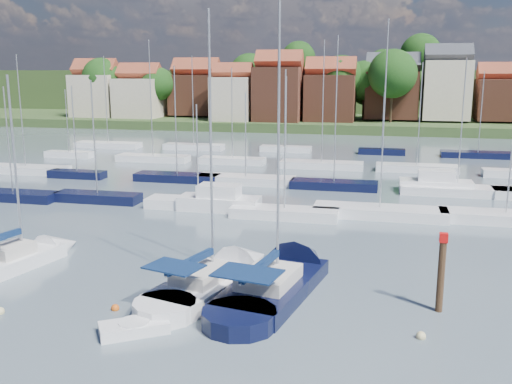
# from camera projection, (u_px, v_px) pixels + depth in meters

# --- Properties ---
(ground) EXTENTS (260.00, 260.00, 0.00)m
(ground) POSITION_uv_depth(u_px,v_px,m) (311.00, 173.00, 67.14)
(ground) COLOR #46535F
(ground) RESTS_ON ground
(sailboat_left) EXTENTS (4.32, 9.44, 12.54)m
(sailboat_left) POSITION_uv_depth(u_px,v_px,m) (29.00, 257.00, 35.66)
(sailboat_left) COLOR white
(sailboat_left) RESTS_ON ground
(sailboat_centre) EXTENTS (6.26, 12.32, 16.17)m
(sailboat_centre) POSITION_uv_depth(u_px,v_px,m) (222.00, 277.00, 32.23)
(sailboat_centre) COLOR white
(sailboat_centre) RESTS_ON ground
(sailboat_navy) EXTENTS (6.01, 14.09, 18.82)m
(sailboat_navy) POSITION_uv_depth(u_px,v_px,m) (286.00, 277.00, 32.30)
(sailboat_navy) COLOR black
(sailboat_navy) RESTS_ON ground
(tender) EXTENTS (3.38, 2.90, 0.67)m
(tender) POSITION_uv_depth(u_px,v_px,m) (134.00, 328.00, 26.08)
(tender) COLOR white
(tender) RESTS_ON ground
(timber_piling) EXTENTS (0.40, 0.40, 6.30)m
(timber_piling) POSITION_uv_depth(u_px,v_px,m) (440.00, 292.00, 28.30)
(timber_piling) COLOR #4C331E
(timber_piling) RESTS_ON ground
(buoy_b) EXTENTS (0.45, 0.45, 0.45)m
(buoy_b) POSITION_uv_depth(u_px,v_px,m) (0.00, 313.00, 28.25)
(buoy_b) COLOR beige
(buoy_b) RESTS_ON ground
(buoy_c) EXTENTS (0.42, 0.42, 0.42)m
(buoy_c) POSITION_uv_depth(u_px,v_px,m) (115.00, 310.00, 28.66)
(buoy_c) COLOR #D85914
(buoy_c) RESTS_ON ground
(buoy_d) EXTENTS (0.42, 0.42, 0.42)m
(buoy_d) POSITION_uv_depth(u_px,v_px,m) (207.00, 322.00, 27.29)
(buoy_d) COLOR beige
(buoy_d) RESTS_ON ground
(buoy_e) EXTENTS (0.45, 0.45, 0.45)m
(buoy_e) POSITION_uv_depth(u_px,v_px,m) (320.00, 268.00, 34.72)
(buoy_e) COLOR beige
(buoy_e) RESTS_ON ground
(buoy_f) EXTENTS (0.44, 0.44, 0.44)m
(buoy_f) POSITION_uv_depth(u_px,v_px,m) (421.00, 338.00, 25.62)
(buoy_f) COLOR beige
(buoy_f) RESTS_ON ground
(marina_field) EXTENTS (79.62, 41.41, 15.93)m
(marina_field) POSITION_uv_depth(u_px,v_px,m) (323.00, 177.00, 62.01)
(marina_field) COLOR white
(marina_field) RESTS_ON ground
(far_shore_town) EXTENTS (212.46, 90.00, 22.27)m
(far_shore_town) POSITION_uv_depth(u_px,v_px,m) (365.00, 98.00, 154.03)
(far_shore_town) COLOR #354B25
(far_shore_town) RESTS_ON ground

